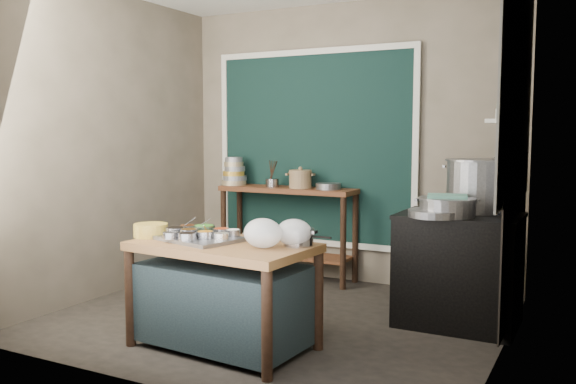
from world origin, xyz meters
The scene contains 30 objects.
floor centered at (0.00, 0.00, -0.01)m, with size 3.50×3.00×0.02m, color #2A2420.
back_wall centered at (0.00, 1.51, 1.40)m, with size 3.50×0.02×2.80m, color #7B6E5F.
left_wall centered at (-1.76, 0.00, 1.40)m, with size 0.02×3.00×2.80m, color #7B6E5F.
right_wall centered at (1.76, 0.00, 1.40)m, with size 0.02×3.00×2.80m, color #7B6E5F.
curtain_panel centered at (-0.35, 1.47, 1.35)m, with size 2.10×0.02×1.90m, color black.
curtain_frame centered at (-0.35, 1.46, 1.35)m, with size 2.22×0.03×2.02m, color beige, non-canonical shape.
tile_panel centered at (1.74, 0.55, 1.85)m, with size 0.02×1.70×1.70m, color #B2B2AA.
soot_patch centered at (1.74, 0.65, 0.70)m, with size 0.01×1.30×1.30m, color black.
wall_shelf centered at (1.63, 0.85, 1.60)m, with size 0.22×0.70×0.03m, color beige.
prep_table centered at (0.00, -0.75, 0.38)m, with size 1.25×0.72×0.75m, color brown.
back_counter centered at (-0.55, 1.28, 0.47)m, with size 1.45×0.40×0.95m, color #552F18.
stove_block centered at (1.35, 0.55, 0.42)m, with size 0.90×0.68×0.85m, color black.
stove_top centered at (1.35, 0.55, 0.86)m, with size 0.92×0.69×0.03m, color black.
condiment_tray centered at (-0.21, -0.74, 0.76)m, with size 0.59×0.42×0.03m, color gray.
condiment_bowls centered at (-0.22, -0.73, 0.80)m, with size 0.52×0.41×0.06m.
yellow_basin centered at (-0.61, -0.79, 0.80)m, with size 0.25×0.25×0.10m, color gold.
saucepan centered at (0.51, -0.60, 0.81)m, with size 0.22×0.22×0.12m, color gray, non-canonical shape.
plastic_bag_a centered at (0.34, -0.78, 0.85)m, with size 0.26×0.22×0.20m, color white.
plastic_bag_b centered at (0.50, -0.64, 0.84)m, with size 0.25×0.21×0.19m, color white.
bowl_stack centered at (-1.19, 1.27, 1.08)m, with size 0.27×0.27×0.30m.
utensil_cup centered at (-0.71, 1.24, 0.99)m, with size 0.14×0.14×0.08m, color gray.
ceramic_crock centered at (-0.39, 1.25, 1.03)m, with size 0.24×0.24×0.16m, color olive, non-canonical shape.
wide_bowl centered at (-0.09, 1.26, 0.98)m, with size 0.25×0.25×0.06m, color gray.
stock_pot centered at (1.44, 0.76, 1.09)m, with size 0.54×0.54×0.42m, color gray, non-canonical shape.
pot_lid centered at (1.63, 0.64, 1.10)m, with size 0.46×0.46×0.02m, color gray.
steamer centered at (1.29, 0.36, 0.95)m, with size 0.44×0.44×0.14m, color gray, non-canonical shape.
green_cloth centered at (1.29, 0.36, 1.03)m, with size 0.29×0.22×0.02m, color slate.
shallow_pan centered at (1.22, 0.30, 0.91)m, with size 0.41×0.41×0.05m, color gray.
shelf_bowl_stack centered at (1.63, 0.78, 1.67)m, with size 0.15×0.15×0.12m.
shelf_bowl_green centered at (1.63, 1.06, 1.64)m, with size 0.15×0.15×0.06m, color gray.
Camera 1 is at (2.33, -4.24, 1.52)m, focal length 38.00 mm.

